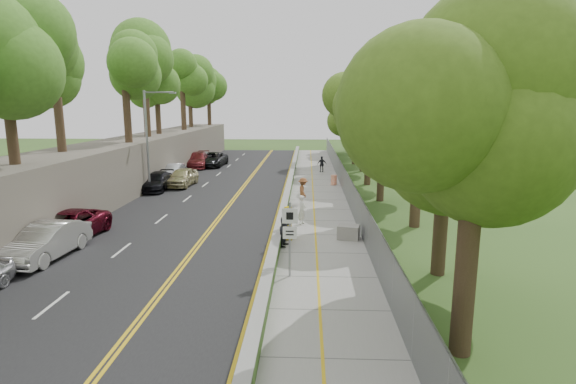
# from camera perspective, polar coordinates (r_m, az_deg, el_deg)

# --- Properties ---
(ground) EXTENTS (140.00, 140.00, 0.00)m
(ground) POSITION_cam_1_polar(r_m,az_deg,el_deg) (21.56, -2.27, -7.76)
(ground) COLOR #33511E
(ground) RESTS_ON ground
(road) EXTENTS (11.20, 66.00, 0.04)m
(road) POSITION_cam_1_polar(r_m,az_deg,el_deg) (36.71, -8.76, 0.07)
(road) COLOR black
(road) RESTS_ON ground
(sidewalk) EXTENTS (4.20, 66.00, 0.05)m
(sidewalk) POSITION_cam_1_polar(r_m,az_deg,el_deg) (36.02, 3.74, -0.03)
(sidewalk) COLOR gray
(sidewalk) RESTS_ON ground
(jersey_barrier) EXTENTS (0.42, 66.00, 0.60)m
(jersey_barrier) POSITION_cam_1_polar(r_m,az_deg,el_deg) (35.99, 0.09, 0.43)
(jersey_barrier) COLOR #6AC92B
(jersey_barrier) RESTS_ON ground
(rock_embankment) EXTENTS (5.00, 66.00, 4.00)m
(rock_embankment) POSITION_cam_1_polar(r_m,az_deg,el_deg) (38.79, -20.68, 3.03)
(rock_embankment) COLOR #595147
(rock_embankment) RESTS_ON ground
(chainlink_fence) EXTENTS (0.04, 66.00, 2.00)m
(chainlink_fence) POSITION_cam_1_polar(r_m,az_deg,el_deg) (35.95, 7.11, 1.47)
(chainlink_fence) COLOR slate
(chainlink_fence) RESTS_ON ground
(trees_embankment) EXTENTS (6.40, 66.00, 13.00)m
(trees_embankment) POSITION_cam_1_polar(r_m,az_deg,el_deg) (38.44, -20.87, 15.68)
(trees_embankment) COLOR #4D8928
(trees_embankment) RESTS_ON rock_embankment
(trees_fenceside) EXTENTS (7.00, 66.00, 14.00)m
(trees_fenceside) POSITION_cam_1_polar(r_m,az_deg,el_deg) (35.72, 11.18, 10.95)
(trees_fenceside) COLOR #547B21
(trees_fenceside) RESTS_ON ground
(streetlight) EXTENTS (2.52, 0.22, 8.00)m
(streetlight) POSITION_cam_1_polar(r_m,az_deg,el_deg) (36.51, -17.16, 6.96)
(streetlight) COLOR gray
(streetlight) RESTS_ON ground
(signpost) EXTENTS (0.62, 0.09, 3.10)m
(signpost) POSITION_cam_1_polar(r_m,az_deg,el_deg) (18.04, 0.23, -5.00)
(signpost) COLOR gray
(signpost) RESTS_ON sidewalk
(construction_barrel) EXTENTS (0.53, 0.53, 0.87)m
(construction_barrel) POSITION_cam_1_polar(r_m,az_deg,el_deg) (39.22, 5.84, 1.53)
(construction_barrel) COLOR #F93C00
(construction_barrel) RESTS_ON sidewalk
(concrete_block) EXTENTS (1.24, 1.04, 0.73)m
(concrete_block) POSITION_cam_1_polar(r_m,az_deg,el_deg) (23.67, 7.68, -5.07)
(concrete_block) COLOR gray
(concrete_block) RESTS_ON sidewalk
(car_1) EXTENTS (2.02, 4.94, 1.59)m
(car_1) POSITION_cam_1_polar(r_m,az_deg,el_deg) (23.25, -28.33, -5.55)
(car_1) COLOR beige
(car_1) RESTS_ON road
(car_2) EXTENTS (2.79, 5.53, 1.50)m
(car_2) POSITION_cam_1_polar(r_m,az_deg,el_deg) (25.76, -26.27, -3.94)
(car_2) COLOR #550B19
(car_2) RESTS_ON road
(car_3) EXTENTS (2.23, 5.02, 1.43)m
(car_3) POSITION_cam_1_polar(r_m,az_deg,el_deg) (38.24, -16.37, 1.31)
(car_3) COLOR black
(car_3) RESTS_ON road
(car_4) EXTENTS (2.14, 4.68, 1.56)m
(car_4) POSITION_cam_1_polar(r_m,az_deg,el_deg) (39.52, -13.31, 1.86)
(car_4) COLOR #C1B684
(car_4) RESTS_ON road
(car_5) EXTENTS (1.89, 4.82, 1.56)m
(car_5) POSITION_cam_1_polar(r_m,az_deg,el_deg) (42.26, -14.52, 2.39)
(car_5) COLOR silver
(car_5) RESTS_ON road
(car_6) EXTENTS (2.82, 5.71, 1.56)m
(car_6) POSITION_cam_1_polar(r_m,az_deg,el_deg) (51.63, -9.55, 4.12)
(car_6) COLOR black
(car_6) RESTS_ON road
(car_7) EXTENTS (2.82, 5.91, 1.66)m
(car_7) POSITION_cam_1_polar(r_m,az_deg,el_deg) (50.94, -11.45, 4.02)
(car_7) COLOR maroon
(car_7) RESTS_ON road
(car_8) EXTENTS (2.03, 4.27, 1.41)m
(car_8) POSITION_cam_1_polar(r_m,az_deg,el_deg) (54.30, -10.69, 4.34)
(car_8) COLOR white
(car_8) RESTS_ON road
(painter_0) EXTENTS (0.63, 0.91, 1.78)m
(painter_0) POSITION_cam_1_polar(r_m,az_deg,el_deg) (23.25, -0.02, -3.93)
(painter_0) COLOR #CFAE02
(painter_0) RESTS_ON sidewalk
(painter_1) EXTENTS (0.62, 0.74, 1.73)m
(painter_1) POSITION_cam_1_polar(r_m,az_deg,el_deg) (26.12, 1.81, -2.29)
(painter_1) COLOR silver
(painter_1) RESTS_ON sidewalk
(painter_2) EXTENTS (0.98, 1.11, 1.93)m
(painter_2) POSITION_cam_1_polar(r_m,az_deg,el_deg) (22.17, -0.14, -4.47)
(painter_2) COLOR black
(painter_2) RESTS_ON sidewalk
(painter_3) EXTENTS (0.92, 1.33, 1.89)m
(painter_3) POSITION_cam_1_polar(r_m,az_deg,el_deg) (31.35, 1.93, 0.12)
(painter_3) COLOR brown
(painter_3) RESTS_ON sidewalk
(person_far) EXTENTS (1.01, 0.54, 1.64)m
(person_far) POSITION_cam_1_polar(r_m,az_deg,el_deg) (46.47, 4.33, 3.54)
(person_far) COLOR black
(person_far) RESTS_ON sidewalk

